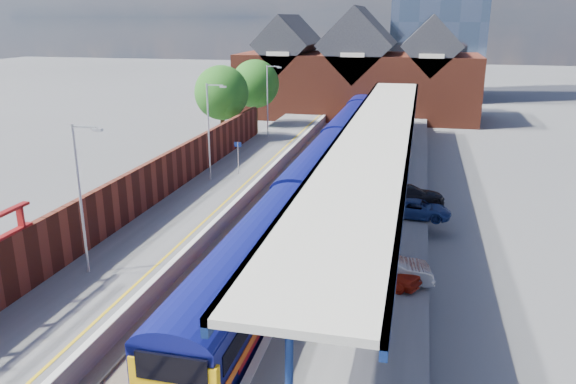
% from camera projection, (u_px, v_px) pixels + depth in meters
% --- Properties ---
extents(ground, '(240.00, 240.00, 0.00)m').
position_uv_depth(ground, '(317.00, 171.00, 47.43)').
color(ground, '#5B5B5E').
rests_on(ground, ground).
extents(ballast_bed, '(6.00, 76.00, 0.06)m').
position_uv_depth(ballast_bed, '(291.00, 208.00, 38.13)').
color(ballast_bed, '#473D33').
rests_on(ballast_bed, ground).
extents(rails, '(4.51, 76.00, 0.14)m').
position_uv_depth(rails, '(291.00, 206.00, 38.11)').
color(rails, slate).
rests_on(rails, ground).
extents(left_platform, '(5.00, 76.00, 1.00)m').
position_uv_depth(left_platform, '(214.00, 195.00, 39.19)').
color(left_platform, '#565659').
rests_on(left_platform, ground).
extents(right_platform, '(6.00, 76.00, 1.00)m').
position_uv_depth(right_platform, '(380.00, 208.00, 36.68)').
color(right_platform, '#565659').
rests_on(right_platform, ground).
extents(coping_left, '(0.30, 76.00, 0.05)m').
position_uv_depth(coping_left, '(246.00, 190.00, 38.52)').
color(coping_left, silver).
rests_on(coping_left, left_platform).
extents(coping_right, '(0.30, 76.00, 0.05)m').
position_uv_depth(coping_right, '(337.00, 197.00, 37.15)').
color(coping_right, silver).
rests_on(coping_right, right_platform).
extents(yellow_line, '(0.14, 76.00, 0.01)m').
position_uv_depth(yellow_line, '(238.00, 190.00, 38.66)').
color(yellow_line, yellow).
rests_on(yellow_line, left_platform).
extents(train, '(2.97, 65.93, 3.45)m').
position_uv_depth(train, '(337.00, 145.00, 47.06)').
color(train, '#0D115F').
rests_on(train, ground).
extents(canopy, '(4.50, 52.00, 4.48)m').
position_uv_depth(canopy, '(378.00, 130.00, 37.19)').
color(canopy, navy).
rests_on(canopy, right_platform).
extents(lamp_post_b, '(1.48, 0.18, 7.00)m').
position_uv_depth(lamp_post_b, '(82.00, 191.00, 25.03)').
color(lamp_post_b, '#A5A8AA').
rests_on(lamp_post_b, left_platform).
extents(lamp_post_c, '(1.48, 0.18, 7.00)m').
position_uv_depth(lamp_post_c, '(210.00, 126.00, 39.90)').
color(lamp_post_c, '#A5A8AA').
rests_on(lamp_post_c, left_platform).
extents(lamp_post_d, '(1.48, 0.18, 7.00)m').
position_uv_depth(lamp_post_d, '(269.00, 97.00, 54.77)').
color(lamp_post_d, '#A5A8AA').
rests_on(lamp_post_d, left_platform).
extents(platform_sign, '(0.55, 0.08, 2.50)m').
position_uv_depth(platform_sign, '(238.00, 152.00, 42.15)').
color(platform_sign, '#A5A8AA').
rests_on(platform_sign, left_platform).
extents(brick_wall, '(0.35, 50.00, 3.86)m').
position_uv_depth(brick_wall, '(133.00, 193.00, 33.17)').
color(brick_wall, maroon).
rests_on(brick_wall, left_platform).
extents(station_building, '(30.00, 12.12, 13.78)m').
position_uv_depth(station_building, '(357.00, 74.00, 71.83)').
color(station_building, maroon).
rests_on(station_building, ground).
extents(tree_near, '(5.20, 5.20, 8.10)m').
position_uv_depth(tree_near, '(223.00, 94.00, 53.59)').
color(tree_near, '#382314').
rests_on(tree_near, ground).
extents(tree_far, '(5.20, 5.20, 8.10)m').
position_uv_depth(tree_far, '(256.00, 85.00, 60.80)').
color(tree_far, '#382314').
rests_on(tree_far, ground).
extents(parked_car_red, '(4.49, 3.08, 1.42)m').
position_uv_depth(parked_car_red, '(378.00, 266.00, 25.27)').
color(parked_car_red, '#9D1B0D').
rests_on(parked_car_red, right_platform).
extents(parked_car_silver, '(4.46, 2.26, 1.40)m').
position_uv_depth(parked_car_silver, '(384.00, 269.00, 24.96)').
color(parked_car_silver, '#99989D').
rests_on(parked_car_silver, right_platform).
extents(parked_car_dark, '(4.70, 3.00, 1.27)m').
position_uv_depth(parked_car_dark, '(410.00, 195.00, 35.57)').
color(parked_car_dark, black).
rests_on(parked_car_dark, right_platform).
extents(parked_car_blue, '(4.05, 2.13, 1.08)m').
position_uv_depth(parked_car_blue, '(418.00, 209.00, 33.23)').
color(parked_car_blue, navy).
rests_on(parked_car_blue, right_platform).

